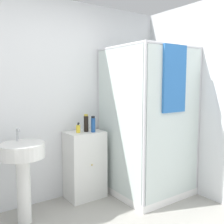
{
  "coord_description": "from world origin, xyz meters",
  "views": [
    {
      "loc": [
        -1.18,
        -1.39,
        1.49
      ],
      "look_at": [
        0.55,
        1.1,
        1.14
      ],
      "focal_mm": 42.0,
      "sensor_mm": 36.0,
      "label": 1
    }
  ],
  "objects_px": {
    "soap_dispenser": "(78,129)",
    "shampoo_bottle_tall_black": "(86,123)",
    "shampoo_bottle_blue": "(93,124)",
    "sink": "(23,163)"
  },
  "relations": [
    {
      "from": "soap_dispenser",
      "to": "shampoo_bottle_tall_black",
      "type": "xyz_separation_m",
      "value": [
        0.12,
        0.01,
        0.06
      ]
    },
    {
      "from": "sink",
      "to": "shampoo_bottle_blue",
      "type": "relative_size",
      "value": 4.88
    },
    {
      "from": "soap_dispenser",
      "to": "shampoo_bottle_tall_black",
      "type": "bearing_deg",
      "value": 2.81
    },
    {
      "from": "sink",
      "to": "shampoo_bottle_blue",
      "type": "xyz_separation_m",
      "value": [
        0.91,
        0.09,
        0.31
      ]
    },
    {
      "from": "soap_dispenser",
      "to": "shampoo_bottle_blue",
      "type": "xyz_separation_m",
      "value": [
        0.17,
        -0.08,
        0.05
      ]
    },
    {
      "from": "shampoo_bottle_tall_black",
      "to": "shampoo_bottle_blue",
      "type": "bearing_deg",
      "value": -58.87
    },
    {
      "from": "shampoo_bottle_tall_black",
      "to": "shampoo_bottle_blue",
      "type": "distance_m",
      "value": 0.1
    },
    {
      "from": "sink",
      "to": "soap_dispenser",
      "type": "bearing_deg",
      "value": 12.87
    },
    {
      "from": "soap_dispenser",
      "to": "sink",
      "type": "bearing_deg",
      "value": -167.13
    },
    {
      "from": "sink",
      "to": "soap_dispenser",
      "type": "relative_size",
      "value": 7.77
    }
  ]
}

